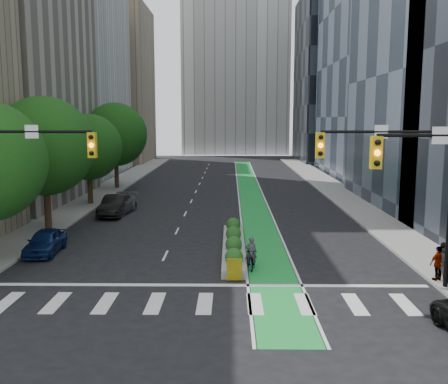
{
  "coord_description": "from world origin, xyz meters",
  "views": [
    {
      "loc": [
        1.02,
        -20.08,
        7.32
      ],
      "look_at": [
        0.63,
        9.33,
        3.0
      ],
      "focal_mm": 40.0,
      "sensor_mm": 36.0,
      "label": 1
    }
  ],
  "objects_px": {
    "parked_car_left_mid": "(115,206)",
    "parked_car_left_near": "(45,242)",
    "bicycle": "(250,257)",
    "pedestrian_far": "(439,263)",
    "cyclist": "(251,252)",
    "median_planter": "(234,244)",
    "pedestrian_near": "(443,261)",
    "parked_car_left_far": "(117,204)"
  },
  "relations": [
    {
      "from": "parked_car_left_near",
      "to": "pedestrian_near",
      "type": "height_order",
      "value": "pedestrian_near"
    },
    {
      "from": "cyclist",
      "to": "pedestrian_near",
      "type": "relative_size",
      "value": 0.91
    },
    {
      "from": "parked_car_left_near",
      "to": "cyclist",
      "type": "bearing_deg",
      "value": -15.25
    },
    {
      "from": "cyclist",
      "to": "pedestrian_near",
      "type": "xyz_separation_m",
      "value": [
        8.51,
        -2.2,
        0.23
      ]
    },
    {
      "from": "cyclist",
      "to": "parked_car_left_near",
      "type": "relative_size",
      "value": 0.4
    },
    {
      "from": "bicycle",
      "to": "pedestrian_far",
      "type": "distance_m",
      "value": 8.65
    },
    {
      "from": "parked_car_left_near",
      "to": "parked_car_left_far",
      "type": "relative_size",
      "value": 0.78
    },
    {
      "from": "median_planter",
      "to": "cyclist",
      "type": "bearing_deg",
      "value": -74.94
    },
    {
      "from": "cyclist",
      "to": "parked_car_left_mid",
      "type": "distance_m",
      "value": 16.64
    },
    {
      "from": "parked_car_left_mid",
      "to": "pedestrian_far",
      "type": "xyz_separation_m",
      "value": [
        18.13,
        -15.69,
        0.16
      ]
    },
    {
      "from": "pedestrian_far",
      "to": "parked_car_left_mid",
      "type": "bearing_deg",
      "value": -59.99
    },
    {
      "from": "cyclist",
      "to": "parked_car_left_near",
      "type": "height_order",
      "value": "cyclist"
    },
    {
      "from": "median_planter",
      "to": "parked_car_left_near",
      "type": "relative_size",
      "value": 2.62
    },
    {
      "from": "parked_car_left_far",
      "to": "pedestrian_far",
      "type": "xyz_separation_m",
      "value": [
        18.11,
        -16.41,
        0.21
      ]
    },
    {
      "from": "parked_car_left_mid",
      "to": "parked_car_left_near",
      "type": "bearing_deg",
      "value": -95.06
    },
    {
      "from": "parked_car_left_mid",
      "to": "median_planter",
      "type": "bearing_deg",
      "value": -46.81
    },
    {
      "from": "pedestrian_near",
      "to": "parked_car_left_near",
      "type": "bearing_deg",
      "value": 53.19
    },
    {
      "from": "parked_car_left_near",
      "to": "pedestrian_near",
      "type": "relative_size",
      "value": 2.26
    },
    {
      "from": "median_planter",
      "to": "pedestrian_near",
      "type": "xyz_separation_m",
      "value": [
        9.36,
        -5.36,
        0.64
      ]
    },
    {
      "from": "cyclist",
      "to": "parked_car_left_near",
      "type": "distance_m",
      "value": 11.46
    },
    {
      "from": "median_planter",
      "to": "parked_car_left_near",
      "type": "bearing_deg",
      "value": -176.45
    },
    {
      "from": "parked_car_left_near",
      "to": "parked_car_left_far",
      "type": "bearing_deg",
      "value": 80.88
    },
    {
      "from": "cyclist",
      "to": "parked_car_left_near",
      "type": "xyz_separation_m",
      "value": [
        -11.18,
        2.52,
        -0.12
      ]
    },
    {
      "from": "pedestrian_near",
      "to": "bicycle",
      "type": "bearing_deg",
      "value": 52.08
    },
    {
      "from": "cyclist",
      "to": "parked_car_left_near",
      "type": "bearing_deg",
      "value": -10.41
    },
    {
      "from": "bicycle",
      "to": "cyclist",
      "type": "bearing_deg",
      "value": -33.01
    },
    {
      "from": "parked_car_left_far",
      "to": "pedestrian_far",
      "type": "height_order",
      "value": "pedestrian_far"
    },
    {
      "from": "median_planter",
      "to": "pedestrian_far",
      "type": "xyz_separation_m",
      "value": [
        9.12,
        -5.45,
        0.56
      ]
    },
    {
      "from": "parked_car_left_near",
      "to": "median_planter",
      "type": "bearing_deg",
      "value": 1.0
    },
    {
      "from": "cyclist",
      "to": "parked_car_left_mid",
      "type": "relative_size",
      "value": 0.34
    },
    {
      "from": "parked_car_left_mid",
      "to": "pedestrian_near",
      "type": "xyz_separation_m",
      "value": [
        18.37,
        -15.61,
        0.24
      ]
    },
    {
      "from": "median_planter",
      "to": "pedestrian_far",
      "type": "distance_m",
      "value": 10.64
    },
    {
      "from": "bicycle",
      "to": "pedestrian_far",
      "type": "bearing_deg",
      "value": -20.66
    },
    {
      "from": "cyclist",
      "to": "parked_car_left_far",
      "type": "distance_m",
      "value": 17.21
    },
    {
      "from": "parked_car_left_far",
      "to": "pedestrian_far",
      "type": "bearing_deg",
      "value": -34.69
    },
    {
      "from": "cyclist",
      "to": "parked_car_left_far",
      "type": "xyz_separation_m",
      "value": [
        -9.84,
        14.12,
        -0.06
      ]
    },
    {
      "from": "parked_car_left_near",
      "to": "parked_car_left_mid",
      "type": "relative_size",
      "value": 0.84
    },
    {
      "from": "median_planter",
      "to": "bicycle",
      "type": "bearing_deg",
      "value": -75.68
    },
    {
      "from": "parked_car_left_mid",
      "to": "parked_car_left_far",
      "type": "relative_size",
      "value": 0.93
    },
    {
      "from": "parked_car_left_near",
      "to": "parked_car_left_far",
      "type": "xyz_separation_m",
      "value": [
        1.34,
        11.6,
        0.06
      ]
    },
    {
      "from": "cyclist",
      "to": "parked_car_left_far",
      "type": "bearing_deg",
      "value": -52.84
    },
    {
      "from": "cyclist",
      "to": "pedestrian_near",
      "type": "bearing_deg",
      "value": 167.77
    }
  ]
}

